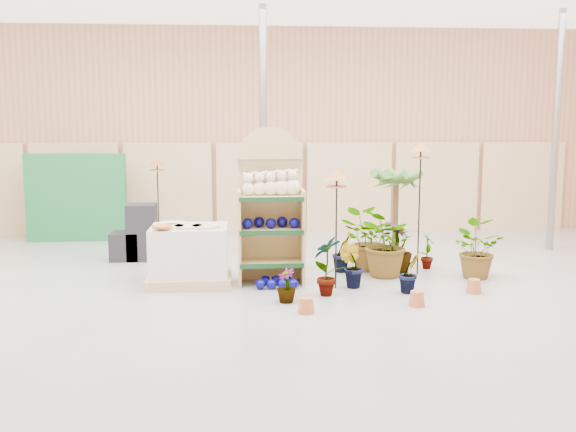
{
  "coord_description": "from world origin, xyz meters",
  "views": [
    {
      "loc": [
        -0.43,
        -8.22,
        2.4
      ],
      "look_at": [
        0.3,
        1.5,
        1.0
      ],
      "focal_mm": 40.0,
      "sensor_mm": 36.0,
      "label": 1
    }
  ],
  "objects_px": {
    "display_shelf": "(270,211)",
    "potted_plant_2": "(388,243)",
    "pallet_stack": "(189,255)",
    "bird_table_front": "(337,179)"
  },
  "relations": [
    {
      "from": "pallet_stack",
      "to": "potted_plant_2",
      "type": "xyz_separation_m",
      "value": [
        3.08,
        0.21,
        0.1
      ]
    },
    {
      "from": "potted_plant_2",
      "to": "bird_table_front",
      "type": "bearing_deg",
      "value": -145.27
    },
    {
      "from": "display_shelf",
      "to": "bird_table_front",
      "type": "height_order",
      "value": "display_shelf"
    },
    {
      "from": "bird_table_front",
      "to": "pallet_stack",
      "type": "bearing_deg",
      "value": 168.75
    },
    {
      "from": "display_shelf",
      "to": "bird_table_front",
      "type": "bearing_deg",
      "value": -30.34
    },
    {
      "from": "pallet_stack",
      "to": "bird_table_front",
      "type": "bearing_deg",
      "value": -11.66
    },
    {
      "from": "potted_plant_2",
      "to": "display_shelf",
      "type": "bearing_deg",
      "value": -176.97
    },
    {
      "from": "display_shelf",
      "to": "potted_plant_2",
      "type": "height_order",
      "value": "display_shelf"
    },
    {
      "from": "potted_plant_2",
      "to": "pallet_stack",
      "type": "bearing_deg",
      "value": -176.18
    },
    {
      "from": "display_shelf",
      "to": "potted_plant_2",
      "type": "xyz_separation_m",
      "value": [
        1.85,
        0.1,
        -0.54
      ]
    }
  ]
}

